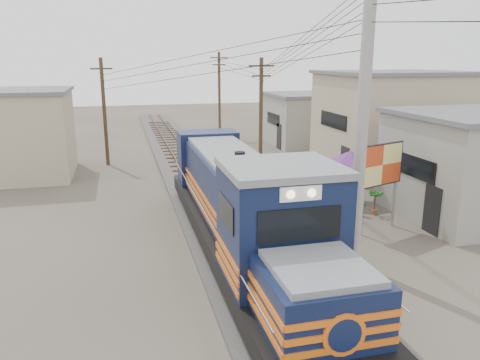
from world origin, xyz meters
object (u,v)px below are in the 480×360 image
object	(u,v)px
billboard	(382,167)
market_umbrella	(350,157)
vendor	(325,187)
locomotive	(244,210)

from	to	relation	value
billboard	market_umbrella	size ratio (longest dim) A/B	1.30
billboard	vendor	bearing A→B (deg)	77.09
locomotive	billboard	world-z (taller)	locomotive
billboard	vendor	distance (m)	4.64
locomotive	billboard	distance (m)	6.27
market_umbrella	vendor	world-z (taller)	market_umbrella
billboard	market_umbrella	distance (m)	4.21
vendor	locomotive	bearing A→B (deg)	3.38
market_umbrella	vendor	xyz separation A→B (m)	(-1.23, 0.08, -1.48)
locomotive	vendor	world-z (taller)	locomotive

